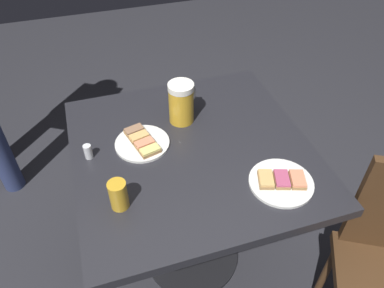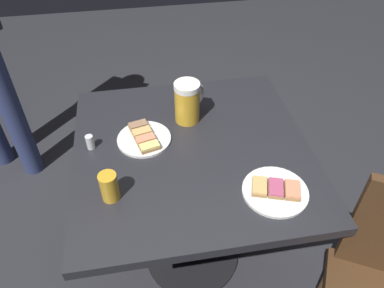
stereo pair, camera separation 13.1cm
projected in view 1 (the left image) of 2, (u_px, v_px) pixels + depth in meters
ground_plane at (192, 254)px, 1.80m from camera, size 6.00×6.00×0.00m
cafe_table at (192, 173)px, 1.41m from camera, size 0.84×0.83×0.70m
plate_near at (142, 142)px, 1.33m from camera, size 0.20×0.20×0.03m
plate_far at (281, 181)px, 1.19m from camera, size 0.21×0.21×0.03m
beer_mug at (182, 102)px, 1.39m from camera, size 0.13×0.13×0.16m
beer_glass_small at (118, 195)px, 1.10m from camera, size 0.06×0.06×0.10m
salt_shaker at (88, 152)px, 1.27m from camera, size 0.03×0.03×0.05m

